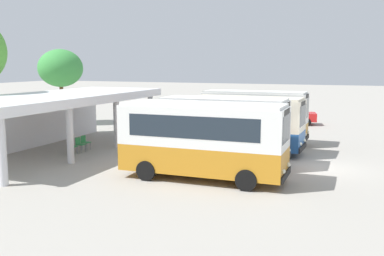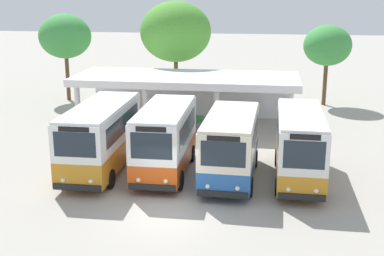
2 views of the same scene
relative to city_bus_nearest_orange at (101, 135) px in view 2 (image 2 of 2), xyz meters
name	(u,v)px [view 2 (image 2 of 2)]	position (x,y,z in m)	size (l,w,h in m)	color
ground_plane	(164,214)	(4.19, -4.74, -1.89)	(180.00, 180.00, 0.00)	#A39E93
city_bus_nearest_orange	(101,135)	(0.00, 0.00, 0.00)	(2.49, 7.44, 3.43)	black
city_bus_second_in_row	(165,138)	(3.29, 0.08, -0.01)	(2.42, 6.60, 3.42)	black
city_bus_middle_cream	(231,144)	(6.58, -0.29, -0.10)	(2.59, 6.57, 3.25)	black
city_bus_fourth_amber	(300,144)	(9.87, 0.03, -0.03)	(2.27, 6.80, 3.39)	black
terminal_canopy	(188,85)	(2.81, 10.49, 0.76)	(15.08, 5.79, 3.40)	silver
waiting_chair_end_by_column	(178,120)	(2.41, 8.86, -1.37)	(0.45, 0.45, 0.86)	slate
waiting_chair_second_from_end	(188,121)	(3.11, 8.82, -1.37)	(0.45, 0.45, 0.86)	slate
waiting_chair_middle_seat	(199,121)	(3.82, 8.94, -1.37)	(0.45, 0.45, 0.86)	slate
roadside_tree_behind_canopy	(176,32)	(1.06, 15.66, 3.95)	(5.51, 5.51, 8.19)	brown
roadside_tree_east_of_canopy	(327,46)	(12.84, 17.52, 2.86)	(3.74, 3.74, 6.36)	brown
roadside_tree_west_of_canopy	(65,36)	(-8.25, 16.31, 3.41)	(4.25, 4.25, 7.13)	brown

